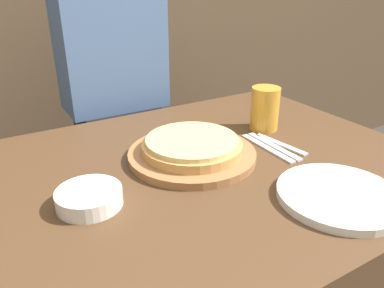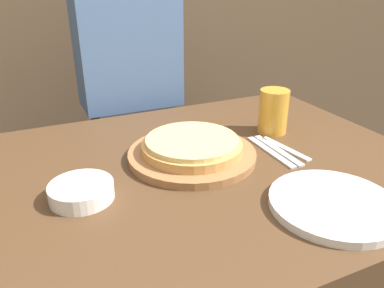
{
  "view_description": "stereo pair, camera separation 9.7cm",
  "coord_description": "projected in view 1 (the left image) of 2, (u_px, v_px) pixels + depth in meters",
  "views": [
    {
      "loc": [
        -0.46,
        -0.71,
        1.17
      ],
      "look_at": [
        -0.01,
        0.05,
        0.77
      ],
      "focal_mm": 35.0,
      "sensor_mm": 36.0,
      "label": 1
    },
    {
      "loc": [
        -0.37,
        -0.75,
        1.17
      ],
      "look_at": [
        -0.01,
        0.05,
        0.77
      ],
      "focal_mm": 35.0,
      "sensor_mm": 36.0,
      "label": 2
    }
  ],
  "objects": [
    {
      "name": "beer_glass",
      "position": [
        265.0,
        107.0,
        1.14
      ],
      "size": [
        0.09,
        0.09,
        0.13
      ],
      "color": "gold",
      "rests_on": "dining_table"
    },
    {
      "name": "fork",
      "position": [
        267.0,
        148.0,
        1.03
      ],
      "size": [
        0.02,
        0.21,
        0.0
      ],
      "color": "silver",
      "rests_on": "dining_table"
    },
    {
      "name": "spoon",
      "position": [
        280.0,
        144.0,
        1.06
      ],
      "size": [
        0.04,
        0.18,
        0.0
      ],
      "color": "silver",
      "rests_on": "dining_table"
    },
    {
      "name": "diner_person",
      "position": [
        117.0,
        120.0,
        1.45
      ],
      "size": [
        0.36,
        0.2,
        1.33
      ],
      "color": "#33333D",
      "rests_on": "ground_plane"
    },
    {
      "name": "dinner_knife",
      "position": [
        274.0,
        146.0,
        1.05
      ],
      "size": [
        0.02,
        0.21,
        0.0
      ],
      "color": "silver",
      "rests_on": "dining_table"
    },
    {
      "name": "pizza_on_board",
      "position": [
        192.0,
        150.0,
        0.98
      ],
      "size": [
        0.33,
        0.33,
        0.06
      ],
      "color": "#99663D",
      "rests_on": "dining_table"
    },
    {
      "name": "dining_table",
      "position": [
        203.0,
        274.0,
        1.1
      ],
      "size": [
        1.15,
        0.88,
        0.73
      ],
      "color": "#4C331E",
      "rests_on": "ground_plane"
    },
    {
      "name": "side_bowl",
      "position": [
        89.0,
        198.0,
        0.78
      ],
      "size": [
        0.14,
        0.14,
        0.04
      ],
      "color": "silver",
      "rests_on": "dining_table"
    },
    {
      "name": "dinner_plate",
      "position": [
        339.0,
        195.0,
        0.8
      ],
      "size": [
        0.27,
        0.27,
        0.02
      ],
      "color": "silver",
      "rests_on": "dining_table"
    }
  ]
}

